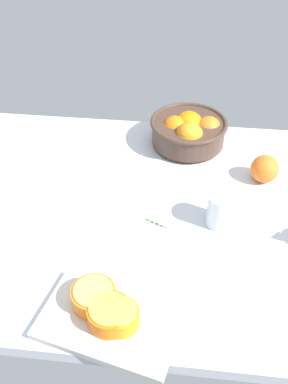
{
  "coord_description": "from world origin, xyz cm",
  "views": [
    {
      "loc": [
        8.22,
        -77.46,
        72.72
      ],
      "look_at": [
        -0.16,
        -3.58,
        8.31
      ],
      "focal_mm": 39.98,
      "sensor_mm": 36.0,
      "label": 1
    }
  ],
  "objects_px": {
    "fruit_bowl": "(189,131)",
    "orange_half_1": "(120,317)",
    "juice_glass": "(221,212)",
    "orange_half_2": "(94,296)",
    "orange_half_0": "(109,314)",
    "loose_orange_0": "(265,169)",
    "cutting_board": "(110,322)"
  },
  "relations": [
    {
      "from": "orange_half_0",
      "to": "orange_half_1",
      "type": "bearing_deg",
      "value": -6.57
    },
    {
      "from": "orange_half_0",
      "to": "loose_orange_0",
      "type": "distance_m",
      "value": 0.58
    },
    {
      "from": "cutting_board",
      "to": "fruit_bowl",
      "type": "bearing_deg",
      "value": 78.5
    },
    {
      "from": "orange_half_2",
      "to": "fruit_bowl",
      "type": "bearing_deg",
      "value": 74.51
    },
    {
      "from": "fruit_bowl",
      "to": "juice_glass",
      "type": "bearing_deg",
      "value": -74.86
    },
    {
      "from": "cutting_board",
      "to": "loose_orange_0",
      "type": "relative_size",
      "value": 3.54
    },
    {
      "from": "cutting_board",
      "to": "orange_half_2",
      "type": "relative_size",
      "value": 3.03
    },
    {
      "from": "orange_half_0",
      "to": "orange_half_1",
      "type": "relative_size",
      "value": 1.17
    },
    {
      "from": "juice_glass",
      "to": "orange_half_2",
      "type": "bearing_deg",
      "value": -133.18
    },
    {
      "from": "cutting_board",
      "to": "orange_half_1",
      "type": "bearing_deg",
      "value": -7.99
    },
    {
      "from": "juice_glass",
      "to": "cutting_board",
      "type": "height_order",
      "value": "juice_glass"
    },
    {
      "from": "juice_glass",
      "to": "orange_half_2",
      "type": "xyz_separation_m",
      "value": [
        -0.25,
        -0.27,
        -0.0
      ]
    },
    {
      "from": "fruit_bowl",
      "to": "loose_orange_0",
      "type": "xyz_separation_m",
      "value": [
        0.21,
        -0.14,
        -0.01
      ]
    },
    {
      "from": "orange_half_0",
      "to": "juice_glass",
      "type": "bearing_deg",
      "value": 54.86
    },
    {
      "from": "cutting_board",
      "to": "orange_half_0",
      "type": "distance_m",
      "value": 0.03
    },
    {
      "from": "juice_glass",
      "to": "orange_half_1",
      "type": "xyz_separation_m",
      "value": [
        -0.19,
        -0.3,
        -0.0
      ]
    },
    {
      "from": "fruit_bowl",
      "to": "orange_half_1",
      "type": "bearing_deg",
      "value": -99.48
    },
    {
      "from": "cutting_board",
      "to": "orange_half_2",
      "type": "height_order",
      "value": "orange_half_2"
    },
    {
      "from": "orange_half_1",
      "to": "loose_orange_0",
      "type": "xyz_separation_m",
      "value": [
        0.31,
        0.48,
        0.0
      ]
    },
    {
      "from": "cutting_board",
      "to": "orange_half_0",
      "type": "height_order",
      "value": "orange_half_0"
    },
    {
      "from": "juice_glass",
      "to": "orange_half_1",
      "type": "bearing_deg",
      "value": -122.15
    },
    {
      "from": "fruit_bowl",
      "to": "orange_half_2",
      "type": "xyz_separation_m",
      "value": [
        -0.16,
        -0.59,
        -0.01
      ]
    },
    {
      "from": "orange_half_2",
      "to": "loose_orange_0",
      "type": "height_order",
      "value": "loose_orange_0"
    },
    {
      "from": "fruit_bowl",
      "to": "orange_half_0",
      "type": "distance_m",
      "value": 0.63
    },
    {
      "from": "cutting_board",
      "to": "orange_half_1",
      "type": "xyz_separation_m",
      "value": [
        0.02,
        -0.0,
        0.03
      ]
    },
    {
      "from": "fruit_bowl",
      "to": "orange_half_1",
      "type": "xyz_separation_m",
      "value": [
        -0.1,
        -0.62,
        -0.01
      ]
    },
    {
      "from": "juice_glass",
      "to": "cutting_board",
      "type": "distance_m",
      "value": 0.37
    },
    {
      "from": "loose_orange_0",
      "to": "cutting_board",
      "type": "bearing_deg",
      "value": -124.69
    },
    {
      "from": "juice_glass",
      "to": "loose_orange_0",
      "type": "bearing_deg",
      "value": 56.41
    },
    {
      "from": "juice_glass",
      "to": "orange_half_0",
      "type": "distance_m",
      "value": 0.37
    },
    {
      "from": "cutting_board",
      "to": "loose_orange_0",
      "type": "bearing_deg",
      "value": 55.31
    },
    {
      "from": "fruit_bowl",
      "to": "juice_glass",
      "type": "xyz_separation_m",
      "value": [
        0.09,
        -0.32,
        -0.01
      ]
    }
  ]
}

